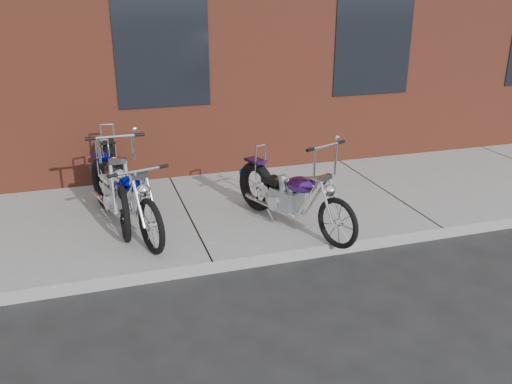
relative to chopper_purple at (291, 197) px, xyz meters
name	(u,v)px	position (x,y,z in m)	size (l,w,h in m)	color
ground	(213,274)	(-1.18, -0.67, -0.54)	(120.00, 120.00, 0.00)	#2C2C2C
sidewalk	(188,217)	(-1.18, 0.83, -0.46)	(22.00, 3.00, 0.15)	gray
chopper_purple	(291,197)	(0.00, 0.00, 0.00)	(0.89, 2.03, 1.20)	black
chopper_blue	(123,197)	(-2.01, 0.59, 0.03)	(0.81, 2.23, 0.99)	black
chopper_third	(116,182)	(-2.07, 1.11, 0.05)	(0.60, 2.45, 1.24)	black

